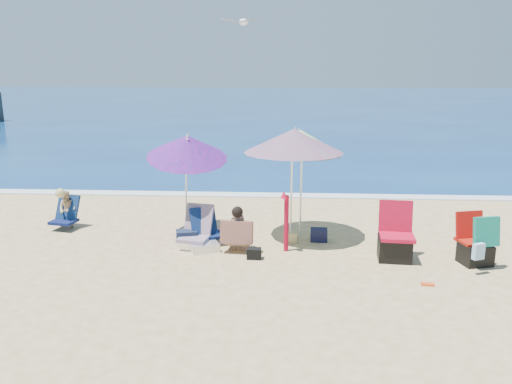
# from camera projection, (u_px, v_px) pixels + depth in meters

# --- Properties ---
(ground) EXTENTS (120.00, 120.00, 0.00)m
(ground) POSITION_uv_depth(u_px,v_px,m) (269.00, 262.00, 9.67)
(ground) COLOR #D8BC84
(ground) RESTS_ON ground
(sea) EXTENTS (120.00, 80.00, 0.12)m
(sea) POSITION_uv_depth(u_px,v_px,m) (284.00, 103.00, 53.35)
(sea) COLOR navy
(sea) RESTS_ON ground
(foam) EXTENTS (120.00, 0.50, 0.04)m
(foam) POSITION_uv_depth(u_px,v_px,m) (275.00, 195.00, 14.61)
(foam) COLOR white
(foam) RESTS_ON ground
(umbrella_turquoise) EXTENTS (2.16, 2.16, 2.36)m
(umbrella_turquoise) POSITION_uv_depth(u_px,v_px,m) (294.00, 141.00, 10.59)
(umbrella_turquoise) COLOR white
(umbrella_turquoise) RESTS_ON ground
(umbrella_striped) EXTENTS (2.20, 2.20, 2.33)m
(umbrella_striped) POSITION_uv_depth(u_px,v_px,m) (300.00, 142.00, 10.66)
(umbrella_striped) COLOR silver
(umbrella_striped) RESTS_ON ground
(umbrella_blue) EXTENTS (2.19, 2.23, 2.34)m
(umbrella_blue) POSITION_uv_depth(u_px,v_px,m) (187.00, 147.00, 10.86)
(umbrella_blue) COLOR white
(umbrella_blue) RESTS_ON ground
(furled_umbrella) EXTENTS (0.19, 0.25, 1.24)m
(furled_umbrella) POSITION_uv_depth(u_px,v_px,m) (286.00, 218.00, 10.09)
(furled_umbrella) COLOR #A20B25
(furled_umbrella) RESTS_ON ground
(chair_navy) EXTENTS (0.76, 1.02, 0.75)m
(chair_navy) POSITION_uv_depth(u_px,v_px,m) (205.00, 238.00, 10.41)
(chair_navy) COLOR #0B1840
(chair_navy) RESTS_ON ground
(chair_rainbow) EXTENTS (0.72, 0.86, 0.82)m
(chair_rainbow) POSITION_uv_depth(u_px,v_px,m) (195.00, 236.00, 10.48)
(chair_rainbow) COLOR #CC5348
(chair_rainbow) RESTS_ON ground
(camp_chair_left) EXTENTS (0.68, 0.70, 1.09)m
(camp_chair_left) POSITION_uv_depth(u_px,v_px,m) (395.00, 243.00, 9.74)
(camp_chair_left) COLOR #B50C2A
(camp_chair_left) RESTS_ON ground
(camp_chair_right) EXTENTS (0.64, 1.01, 0.98)m
(camp_chair_right) POSITION_uv_depth(u_px,v_px,m) (476.00, 246.00, 9.48)
(camp_chair_right) COLOR #A1180B
(camp_chair_right) RESTS_ON ground
(person_center) EXTENTS (0.64, 0.59, 0.92)m
(person_center) POSITION_uv_depth(u_px,v_px,m) (238.00, 229.00, 10.15)
(person_center) COLOR tan
(person_center) RESTS_ON ground
(person_left) EXTENTS (0.61, 0.68, 0.95)m
(person_left) POSITION_uv_depth(u_px,v_px,m) (67.00, 209.00, 11.63)
(person_left) COLOR tan
(person_left) RESTS_ON ground
(bag_navy_a) EXTENTS (0.47, 0.39, 0.32)m
(bag_navy_a) POSITION_uv_depth(u_px,v_px,m) (187.00, 238.00, 10.53)
(bag_navy_a) COLOR #192337
(bag_navy_a) RESTS_ON ground
(bag_tan) EXTENTS (0.27, 0.22, 0.21)m
(bag_tan) POSITION_uv_depth(u_px,v_px,m) (292.00, 237.00, 10.73)
(bag_tan) COLOR tan
(bag_tan) RESTS_ON ground
(bag_navy_b) EXTENTS (0.36, 0.27, 0.26)m
(bag_navy_b) POSITION_uv_depth(u_px,v_px,m) (319.00, 235.00, 10.82)
(bag_navy_b) COLOR #171833
(bag_navy_b) RESTS_ON ground
(bag_black_b) EXTENTS (0.27, 0.19, 0.21)m
(bag_black_b) POSITION_uv_depth(u_px,v_px,m) (254.00, 253.00, 9.82)
(bag_black_b) COLOR black
(bag_black_b) RESTS_ON ground
(orange_item) EXTENTS (0.23, 0.13, 0.03)m
(orange_item) POSITION_uv_depth(u_px,v_px,m) (428.00, 284.00, 8.64)
(orange_item) COLOR #E24417
(orange_item) RESTS_ON ground
(seagull) EXTENTS (0.70, 0.50, 0.14)m
(seagull) POSITION_uv_depth(u_px,v_px,m) (243.00, 22.00, 10.21)
(seagull) COLOR white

